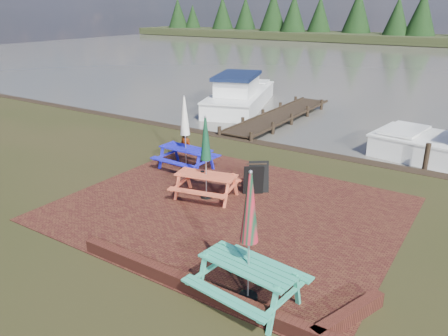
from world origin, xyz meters
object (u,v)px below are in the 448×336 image
Objects in this scene: picnic_table_blue at (186,145)px; person at (186,130)px; picnic_table_red at (206,171)px; chalkboard at (256,178)px; jetty at (279,116)px; picnic_table_teal at (249,258)px; boat_jetty at (240,96)px.

picnic_table_blue reaches higher than person.
picnic_table_red reaches higher than chalkboard.
picnic_table_blue reaches higher than chalkboard.
jetty is (-0.57, 8.41, -0.78)m from picnic_table_blue.
picnic_table_teal is 1.04× the size of picnic_table_blue.
picnic_table_red is 0.27× the size of jetty.
picnic_table_red is 0.30× the size of boat_jetty.
picnic_table_red is 1.39× the size of person.
chalkboard is 12.70m from boat_jetty.
jetty is (-5.97, 13.48, -0.81)m from picnic_table_teal.
picnic_table_red is 0.96× the size of picnic_table_blue.
boat_jetty is at bearing 153.49° from jetty.
picnic_table_blue is 10.82m from boat_jetty.
picnic_table_red reaches higher than person.
boat_jetty is at bearing -56.51° from person.
person is (-6.61, 6.63, -0.05)m from picnic_table_teal.
boat_jetty is 8.94m from person.
jetty is 5.17× the size of person.
picnic_table_red is at bearing -81.27° from boat_jetty.
person is (2.71, -8.51, 0.41)m from boat_jetty.
boat_jetty reaches higher than chalkboard.
picnic_table_blue is 2.63× the size of chalkboard.
picnic_table_blue is 1.45× the size of person.
boat_jetty is (-3.34, 1.67, 0.35)m from jetty.
picnic_table_blue is (-1.98, 1.59, 0.03)m from picnic_table_red.
picnic_table_teal is 0.29× the size of jetty.
picnic_table_teal is 17.78m from boat_jetty.
person reaches higher than chalkboard.
chalkboard is 0.11× the size of jetty.
picnic_table_teal reaches higher than chalkboard.
chalkboard is (3.05, -0.53, -0.39)m from picnic_table_blue.
jetty is at bearing 95.53° from picnic_table_blue.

